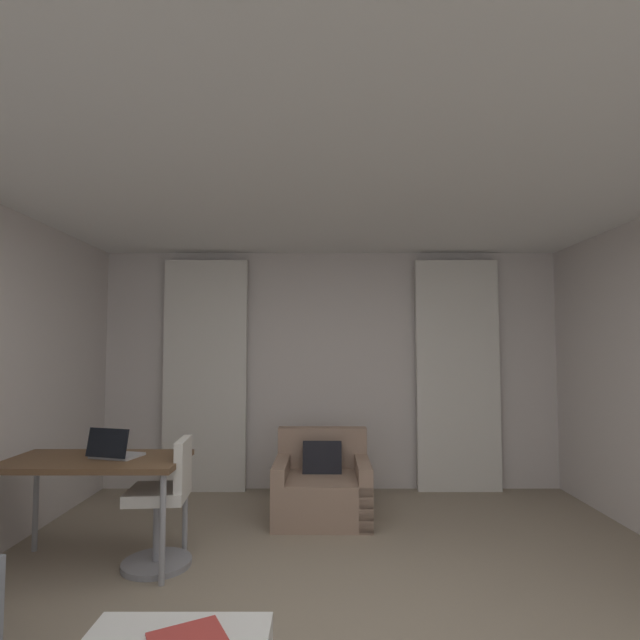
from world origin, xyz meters
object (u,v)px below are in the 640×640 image
object	(u,v)px
desk_chair	(163,509)
laptop	(113,451)
desk	(95,468)
magazine_open	(186,638)
armchair	(321,488)

from	to	relation	value
desk_chair	laptop	world-z (taller)	laptop
desk	magazine_open	size ratio (longest dim) A/B	3.63
desk	desk_chair	size ratio (longest dim) A/B	1.41
laptop	armchair	bearing A→B (deg)	33.91
armchair	desk_chair	distance (m)	1.51
armchair	desk_chair	xyz separation A→B (m)	(-1.13, -1.00, 0.13)
desk	magazine_open	bearing A→B (deg)	-55.36
laptop	magazine_open	distance (m)	1.88
desk	laptop	xyz separation A→B (m)	(0.12, 0.01, 0.11)
desk	laptop	size ratio (longest dim) A/B	3.31
armchair	magazine_open	bearing A→B (deg)	-101.82
desk_chair	magazine_open	world-z (taller)	desk_chair
armchair	magazine_open	distance (m)	2.63
desk	desk_chair	xyz separation A→B (m)	(0.49, 0.01, -0.29)
desk_chair	magazine_open	size ratio (longest dim) A/B	2.58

